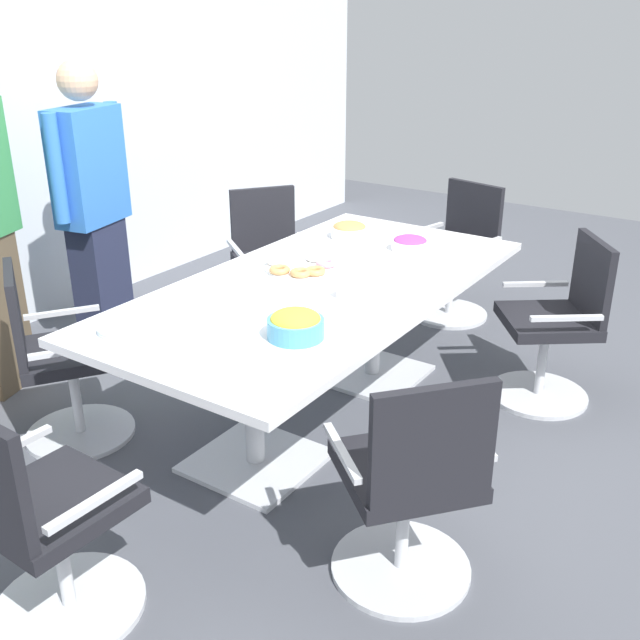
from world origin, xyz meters
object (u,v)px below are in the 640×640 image
Objects in this scene: office_chair_5 at (271,268)px; person_standing_3 at (93,209)px; snack_bowl_candy_mix at (410,243)px; snack_bowl_cookies at (349,230)px; office_chair_0 at (59,365)px; office_chair_3 at (556,330)px; snack_bowl_chips_yellow at (296,324)px; office_chair_2 at (411,491)px; plate_stack at (123,329)px; office_chair_1 at (41,525)px; conference_table at (320,306)px; donut_platter at (300,266)px; office_chair_4 at (457,259)px; napkin_pile at (358,289)px.

person_standing_3 reaches higher than office_chair_5.
snack_bowl_candy_mix is 0.41m from snack_bowl_cookies.
office_chair_0 is 1.73m from office_chair_5.
snack_bowl_cookies is (-0.14, 1.23, 0.39)m from office_chair_3.
snack_bowl_chips_yellow is 1.12× the size of snack_bowl_candy_mix.
office_chair_2 is 1.36m from plate_stack.
office_chair_3 is at bearing 72.02° from office_chair_1.
office_chair_1 is 0.52× the size of person_standing_3.
person_standing_3 is 8.00× the size of snack_bowl_cookies.
snack_bowl_chips_yellow is 0.73m from plate_stack.
office_chair_1 is at bearing 57.50° from office_chair_5.
conference_table is 0.75m from snack_bowl_candy_mix.
donut_platter is at bearing 60.30° from conference_table.
snack_bowl_chips_yellow is (-0.60, -0.28, 0.18)m from conference_table.
office_chair_4 is 4.16× the size of snack_bowl_cookies.
snack_bowl_chips_yellow is at bearing -60.29° from plate_stack.
donut_platter is (0.18, -1.36, -0.14)m from person_standing_3.
office_chair_1 reaches higher than snack_bowl_candy_mix.
office_chair_5 is 4.31× the size of snack_bowl_candy_mix.
office_chair_1 is at bearing 177.46° from snack_bowl_candy_mix.
office_chair_0 is at bearing 158.39° from snack_bowl_cookies.
office_chair_2 reaches higher than donut_platter.
snack_bowl_chips_yellow reaches higher than napkin_pile.
donut_platter is at bearing 87.61° from office_chair_0.
office_chair_3 is 6.36× the size of napkin_pile.
conference_table is at bearing 170.62° from snack_bowl_candy_mix.
plate_stack is at bearing 118.10° from office_chair_1.
person_standing_3 is 8.30× the size of snack_bowl_candy_mix.
snack_bowl_candy_mix is at bearing -91.71° from snack_bowl_cookies.
office_chair_2 is at bearing 60.88° from person_standing_3.
conference_table is 2.64× the size of office_chair_0.
office_chair_1 reaches higher than snack_bowl_chips_yellow.
snack_bowl_candy_mix reaches higher than conference_table.
snack_bowl_chips_yellow is 1.13× the size of plate_stack.
napkin_pile is at bearing 107.16° from office_chair_3.
office_chair_1 is at bearing -153.80° from plate_stack.
snack_bowl_chips_yellow is at bearing 110.77° from office_chair_2.
person_standing_3 is at bearing 161.25° from office_chair_0.
donut_platter is 2.63× the size of napkin_pile.
office_chair_4 is (2.59, -0.93, 0.00)m from office_chair_0.
person_standing_3 reaches higher than conference_table.
snack_bowl_cookies is at bearing 86.38° from office_chair_4.
office_chair_5 is at bearing 54.94° from office_chair_4.
office_chair_3 reaches higher than snack_bowl_candy_mix.
office_chair_3 is 4.34× the size of plate_stack.
office_chair_5 reaches higher than donut_platter.
napkin_pile reaches higher than donut_platter.
snack_bowl_cookies reaches higher than conference_table.
office_chair_5 reaches higher than napkin_pile.
person_standing_3 is at bearing 90.08° from napkin_pile.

